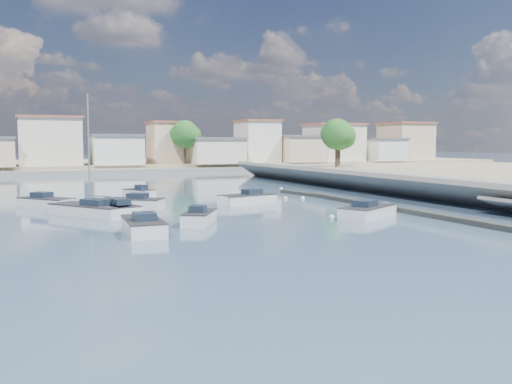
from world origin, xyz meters
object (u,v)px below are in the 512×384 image
sailboat (87,210)px  motorboat_d (245,200)px  motorboat_b (200,218)px  motorboat_f (138,194)px  motorboat_g (49,203)px  motorboat_c (129,204)px  motorboat_a (143,226)px  motorboat_e (116,210)px  motorboat_h (370,212)px

sailboat → motorboat_d: bearing=11.7°
motorboat_b → sailboat: size_ratio=0.48×
motorboat_f → motorboat_b: bearing=-89.1°
motorboat_g → sailboat: 6.65m
motorboat_c → sailboat: size_ratio=0.58×
motorboat_b → motorboat_f: bearing=90.9°
motorboat_a → motorboat_f: bearing=79.7°
motorboat_b → sailboat: bearing=131.7°
motorboat_c → sailboat: 4.85m
motorboat_e → motorboat_g: size_ratio=1.03×
motorboat_a → motorboat_d: size_ratio=1.03×
motorboat_g → sailboat: size_ratio=0.56×
motorboat_e → motorboat_f: size_ratio=1.36×
motorboat_c → sailboat: sailboat is taller
motorboat_b → motorboat_g: 15.95m
motorboat_g → sailboat: bearing=-69.3°
motorboat_b → motorboat_c: size_ratio=0.82×
motorboat_f → motorboat_a: bearing=-100.3°
motorboat_a → sailboat: sailboat is taller
motorboat_g → sailboat: sailboat is taller
motorboat_c → motorboat_g: same height
motorboat_e → sailboat: size_ratio=0.57×
motorboat_g → motorboat_f: bearing=35.0°
motorboat_e → motorboat_f: 13.34m
motorboat_d → sailboat: bearing=-168.3°
motorboat_d → sailboat: sailboat is taller
motorboat_f → motorboat_h: bearing=-58.8°
motorboat_a → motorboat_f: 21.72m
motorboat_f → sailboat: size_ratio=0.42×
motorboat_e → motorboat_g: (-4.35, 6.83, 0.00)m
motorboat_a → motorboat_e: (-0.15, 8.66, -0.00)m
motorboat_b → motorboat_h: bearing=-6.8°
sailboat → motorboat_h: bearing=-24.8°
motorboat_f → motorboat_g: (-8.40, -5.89, 0.00)m
motorboat_a → motorboat_b: same height
motorboat_b → motorboat_g: size_ratio=0.86×
sailboat → motorboat_e: bearing=-17.0°
motorboat_b → sailboat: 9.57m
motorboat_c → motorboat_e: 4.19m
motorboat_b → motorboat_g: (-8.72, 13.36, 0.00)m
motorboat_e → motorboat_f: same height
motorboat_c → sailboat: (-3.59, -3.27, 0.03)m
motorboat_c → motorboat_d: size_ratio=0.92×
motorboat_d → motorboat_f: bearing=128.5°
motorboat_c → motorboat_d: 9.88m
motorboat_a → motorboat_h: size_ratio=1.04×
motorboat_h → sailboat: size_ratio=0.63×
motorboat_d → sailboat: (-13.46, -2.79, 0.03)m
sailboat → motorboat_c: bearing=42.3°
motorboat_b → motorboat_c: bearing=104.9°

